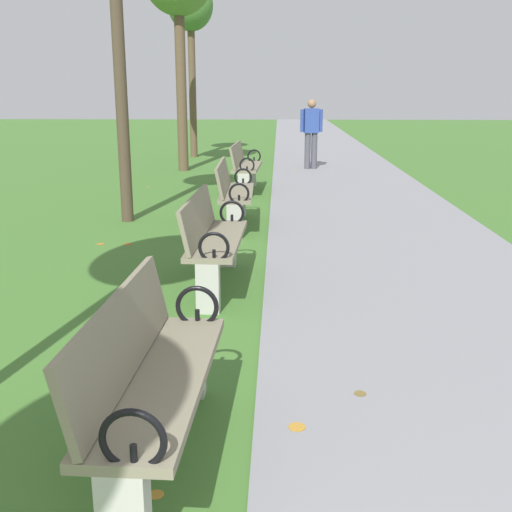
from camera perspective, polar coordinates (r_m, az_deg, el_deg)
name	(u,v)px	position (r m, az deg, el deg)	size (l,w,h in m)	color
paved_walkway	(328,157)	(18.02, 6.54, 8.93)	(3.03, 44.00, 0.02)	gray
park_bench_2	(151,376)	(3.26, -9.50, -10.74)	(0.53, 1.62, 0.90)	gray
park_bench_3	(213,238)	(6.07, -3.97, 1.60)	(0.51, 1.61, 0.90)	gray
park_bench_4	(233,192)	(8.82, -2.09, 5.83)	(0.51, 1.61, 0.90)	gray
park_bench_5	(245,166)	(11.81, -1.03, 8.18)	(0.54, 1.62, 0.90)	gray
tree_5	(191,11)	(18.15, -5.97, 21.28)	(1.22, 1.22, 4.71)	brown
pedestrian_walking	(311,130)	(15.18, 5.05, 11.32)	(0.53, 0.26, 1.62)	#4C4C56
scattered_leaves	(160,274)	(6.66, -8.74, -1.59)	(3.19, 16.45, 0.02)	#AD6B23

